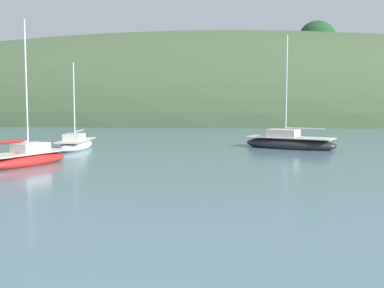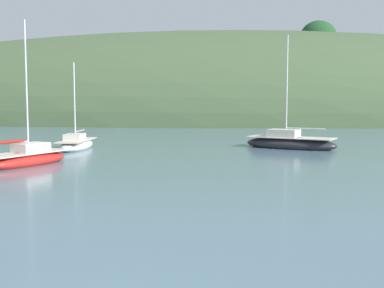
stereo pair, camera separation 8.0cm
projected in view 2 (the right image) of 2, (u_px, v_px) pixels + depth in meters
name	position (u px, v px, depth m)	size (l,w,h in m)	color
far_shoreline_hill	(214.00, 121.00, 77.20)	(150.00, 36.00, 29.65)	#425638
sailboat_yellow_far	(76.00, 144.00, 35.35)	(1.87, 5.39, 6.33)	white
sailboat_teal_outer	(25.00, 158.00, 26.88)	(4.19, 5.92, 8.04)	red
sailboat_blue_center	(290.00, 143.00, 35.81)	(7.08, 5.04, 8.37)	#232328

